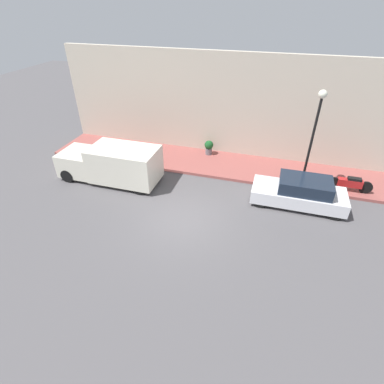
{
  "coord_description": "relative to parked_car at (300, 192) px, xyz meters",
  "views": [
    {
      "loc": [
        -9.79,
        -3.37,
        8.33
      ],
      "look_at": [
        1.32,
        -0.05,
        0.6
      ],
      "focal_mm": 28.0,
      "sensor_mm": 36.0,
      "label": 1
    }
  ],
  "objects": [
    {
      "name": "motorcycle_red",
      "position": [
        1.67,
        -2.36,
        -0.08
      ],
      "size": [
        0.3,
        2.11,
        0.76
      ],
      "color": "#B21E1E",
      "rests_on": "sidewalk"
    },
    {
      "name": "delivery_van",
      "position": [
        -0.46,
        9.45,
        0.31
      ],
      "size": [
        2.0,
        5.29,
        1.91
      ],
      "color": "silver",
      "rests_on": "ground_plane"
    },
    {
      "name": "streetlamp",
      "position": [
        1.59,
        -0.16,
        2.8
      ],
      "size": [
        0.38,
        0.38,
        4.77
      ],
      "color": "black",
      "rests_on": "sidewalk"
    },
    {
      "name": "ground_plane",
      "position": [
        -2.62,
        4.87,
        -0.66
      ],
      "size": [
        60.0,
        60.0,
        0.0
      ],
      "primitive_type": "plane",
      "color": "#514F51"
    },
    {
      "name": "parked_car",
      "position": [
        0.0,
        0.0,
        0.0
      ],
      "size": [
        1.68,
        4.2,
        1.39
      ],
      "color": "silver",
      "rests_on": "ground_plane"
    },
    {
      "name": "motorcycle_blue",
      "position": [
        1.62,
        9.36,
        -0.02
      ],
      "size": [
        0.3,
        2.0,
        0.91
      ],
      "color": "navy",
      "rests_on": "sidewalk"
    },
    {
      "name": "building_facade",
      "position": [
        4.38,
        4.87,
        2.26
      ],
      "size": [
        0.3,
        19.06,
        5.85
      ],
      "color": "beige",
      "rests_on": "ground_plane"
    },
    {
      "name": "sidewalk",
      "position": [
        2.69,
        4.87,
        -0.59
      ],
      "size": [
        3.07,
        19.06,
        0.15
      ],
      "color": "#934C47",
      "rests_on": "ground_plane"
    },
    {
      "name": "potted_plant",
      "position": [
        3.64,
        5.23,
        -0.03
      ],
      "size": [
        0.53,
        0.53,
        0.86
      ],
      "color": "slate",
      "rests_on": "sidewalk"
    }
  ]
}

